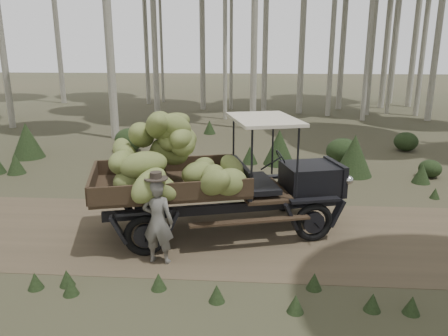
{
  "coord_description": "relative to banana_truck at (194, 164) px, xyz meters",
  "views": [
    {
      "loc": [
        -0.26,
        -8.82,
        3.98
      ],
      "look_at": [
        -0.92,
        0.2,
        1.46
      ],
      "focal_mm": 35.0,
      "sensor_mm": 36.0,
      "label": 1
    }
  ],
  "objects": [
    {
      "name": "ground",
      "position": [
        1.54,
        0.06,
        -1.61
      ],
      "size": [
        120.0,
        120.0,
        0.0
      ],
      "primitive_type": "plane",
      "color": "#473D2B",
      "rests_on": "ground"
    },
    {
      "name": "dirt_track",
      "position": [
        1.54,
        0.06,
        -1.61
      ],
      "size": [
        70.0,
        4.0,
        0.01
      ],
      "primitive_type": "cube",
      "color": "brown",
      "rests_on": "ground"
    },
    {
      "name": "banana_truck",
      "position": [
        0.0,
        0.0,
        0.0
      ],
      "size": [
        5.76,
        3.51,
        2.84
      ],
      "rotation": [
        0.0,
        0.0,
        0.27
      ],
      "color": "black",
      "rests_on": "ground"
    },
    {
      "name": "farmer",
      "position": [
        -0.5,
        -1.3,
        -0.76
      ],
      "size": [
        0.66,
        0.5,
        1.79
      ],
      "rotation": [
        0.0,
        0.0,
        2.99
      ],
      "color": "#5F5D57",
      "rests_on": "ground"
    },
    {
      "name": "undergrowth",
      "position": [
        0.97,
        -2.04,
        -1.07
      ],
      "size": [
        21.39,
        23.52,
        1.39
      ],
      "color": "#233319",
      "rests_on": "ground"
    }
  ]
}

